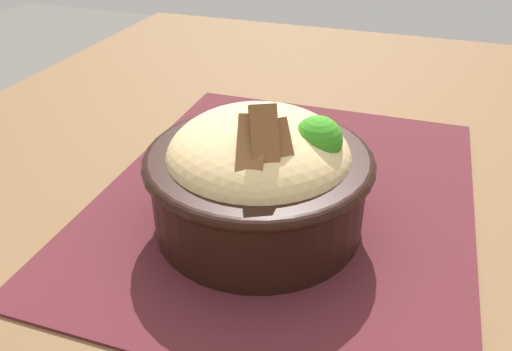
% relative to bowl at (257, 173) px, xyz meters
% --- Properties ---
extents(table, '(1.16, 0.90, 0.70)m').
position_rel_bowl_xyz_m(table, '(0.07, -0.00, -0.11)').
color(table, brown).
rests_on(table, ground_plane).
extents(placemat, '(0.43, 0.35, 0.00)m').
position_rel_bowl_xyz_m(placemat, '(0.05, -0.01, -0.05)').
color(placemat, '#47191E').
rests_on(placemat, table).
extents(bowl, '(0.21, 0.21, 0.13)m').
position_rel_bowl_xyz_m(bowl, '(0.00, 0.00, 0.00)').
color(bowl, black).
rests_on(bowl, placemat).
extents(fork, '(0.03, 0.12, 0.00)m').
position_rel_bowl_xyz_m(fork, '(0.18, 0.00, -0.05)').
color(fork, silver).
rests_on(fork, placemat).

